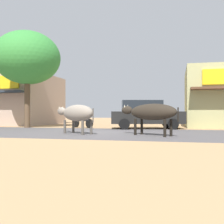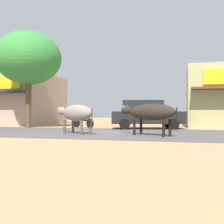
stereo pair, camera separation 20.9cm
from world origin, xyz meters
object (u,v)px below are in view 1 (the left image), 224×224
object	(u,v)px
roadside_tree	(27,58)
parked_motorcycle	(83,120)
parked_hatchback_car	(145,114)
cow_near_brown	(77,113)
cow_far_dark	(151,112)

from	to	relation	value
roadside_tree	parked_motorcycle	world-z (taller)	roadside_tree
parked_hatchback_car	cow_near_brown	xyz separation A→B (m)	(-2.46, -4.61, 0.06)
roadside_tree	parked_hatchback_car	distance (m)	8.12
cow_near_brown	parked_hatchback_car	bearing A→B (deg)	61.91
cow_near_brown	cow_far_dark	size ratio (longest dim) A/B	0.91
parked_hatchback_car	cow_near_brown	bearing A→B (deg)	-118.09
roadside_tree	parked_motorcycle	bearing A→B (deg)	11.09
parked_hatchback_car	parked_motorcycle	xyz separation A→B (m)	(-3.87, 0.06, -0.38)
cow_far_dark	parked_motorcycle	bearing A→B (deg)	133.94
parked_hatchback_car	roadside_tree	bearing A→B (deg)	-175.22
roadside_tree	cow_far_dark	world-z (taller)	roadside_tree
parked_hatchback_car	cow_far_dark	bearing A→B (deg)	-80.55
parked_motorcycle	cow_near_brown	distance (m)	4.90
parked_motorcycle	cow_far_dark	distance (m)	6.74
parked_motorcycle	parked_hatchback_car	bearing A→B (deg)	-0.92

